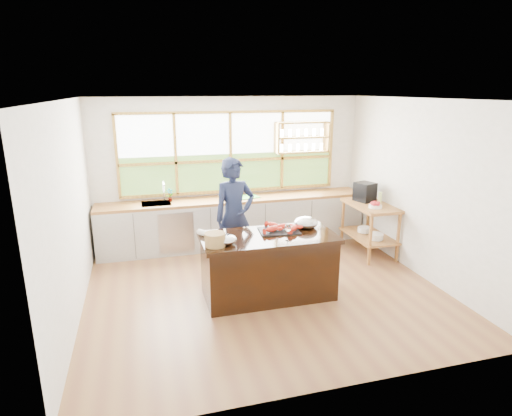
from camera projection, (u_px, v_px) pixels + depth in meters
name	position (u px, v px, depth m)	size (l,w,h in m)	color
ground_plane	(264.00, 289.00, 6.26)	(5.00, 5.00, 0.00)	brown
room_shell	(256.00, 165.00, 6.27)	(5.02, 4.52, 2.71)	white
back_counter	(234.00, 221.00, 7.93)	(4.90, 0.63, 0.90)	#BBB7B0
right_shelf_unit	(370.00, 221.00, 7.48)	(0.62, 1.10, 0.90)	olive
island	(268.00, 266.00, 5.95)	(1.85, 0.90, 0.90)	black
cook	(235.00, 217.00, 6.60)	(0.67, 0.44, 1.84)	#181F3B
potted_plant	(170.00, 195.00, 7.54)	(0.13, 0.09, 0.24)	slate
cutting_board	(247.00, 197.00, 7.87)	(0.40, 0.30, 0.01)	green
espresso_machine	(365.00, 192.00, 7.57)	(0.29, 0.31, 0.33)	black
wine_bottle	(380.00, 200.00, 7.21)	(0.06, 0.06, 0.25)	#A9C162
fruit_bowl	(375.00, 205.00, 7.17)	(0.22, 0.22, 0.11)	white
slate_board	(279.00, 231.00, 5.99)	(0.55, 0.40, 0.02)	black
lobster_pile	(281.00, 227.00, 5.98)	(0.52, 0.44, 0.08)	red
mixing_bowl_left	(226.00, 240.00, 5.50)	(0.28, 0.28, 0.13)	#ACAEB3
mixing_bowl_right	(306.00, 223.00, 6.14)	(0.35, 0.35, 0.17)	#ACAEB3
wine_glass	(288.00, 228.00, 5.61)	(0.08, 0.08, 0.22)	white
wicker_basket	(215.00, 240.00, 5.42)	(0.27, 0.27, 0.17)	#9F8948
parchment_roll	(206.00, 234.00, 5.77)	(0.08, 0.08, 0.30)	white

